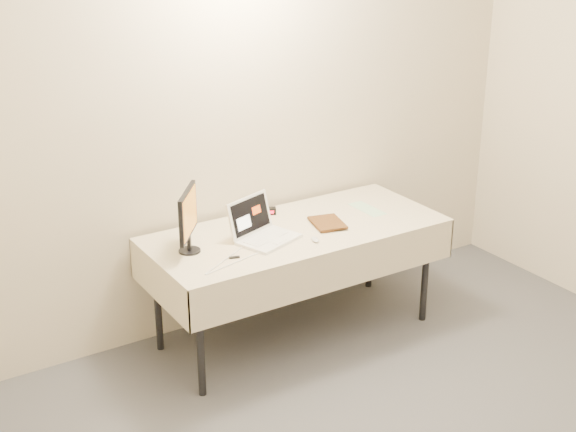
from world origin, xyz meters
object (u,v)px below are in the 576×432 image
table (296,238)px  book (314,208)px  laptop (261,230)px  monitor (188,216)px

table → book: size_ratio=7.56×
laptop → book: book is taller
monitor → table: bearing=-55.3°
laptop → book: bearing=-21.9°
table → monitor: 0.76m
table → laptop: laptop is taller
monitor → book: monitor is taller
laptop → monitor: size_ratio=1.15×
monitor → book: size_ratio=1.52×
monitor → book: 0.82m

